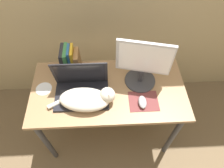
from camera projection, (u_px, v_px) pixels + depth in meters
The scene contains 9 objects.
ground_plane at pixel (111, 158), 1.93m from camera, with size 12.00×12.00×0.00m, color brown.
desk at pixel (109, 96), 1.58m from camera, with size 1.16×0.59×0.75m.
laptop at pixel (81, 89), 1.44m from camera, with size 0.39×0.25×0.26m.
cat at pixel (88, 99), 1.38m from camera, with size 0.48×0.23×0.14m.
external_monitor at pixel (143, 64), 1.39m from camera, with size 0.38×0.23×0.39m.
mousepad at pixel (143, 101), 1.44m from camera, with size 0.21×0.17×0.00m.
computer_mouse at pixel (142, 102), 1.41m from camera, with size 0.06×0.10×0.04m.
book_row at pixel (70, 60), 1.53m from camera, with size 0.15×0.16×0.23m.
cd_disc at pixel (44, 89), 1.50m from camera, with size 0.12×0.12×0.00m.
Camera 1 is at (-0.01, -0.57, 1.98)m, focal length 32.00 mm.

